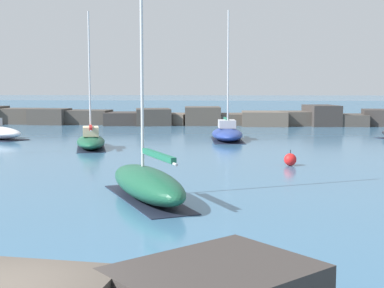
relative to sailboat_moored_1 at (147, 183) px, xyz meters
The scene contains 6 objects.
open_sea_beyond 101.73m from the sailboat_moored_1, 90.34° to the left, with size 400.00×116.00×0.01m.
breakwater_jetty 41.69m from the sailboat_moored_1, 87.24° to the left, with size 71.43×6.66×2.31m.
sailboat_moored_1 is the anchor object (origin of this frame).
sailboat_moored_2 18.38m from the sailboat_moored_1, 112.03° to the left, with size 3.59×6.60×9.64m.
sailboat_moored_7 23.64m from the sailboat_moored_1, 83.48° to the left, with size 3.06×6.90×10.37m.
mooring_buoy_orange_near 11.40m from the sailboat_moored_1, 55.86° to the left, with size 0.68×0.68×0.88m.
Camera 1 is at (3.99, -8.33, 4.27)m, focal length 50.00 mm.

